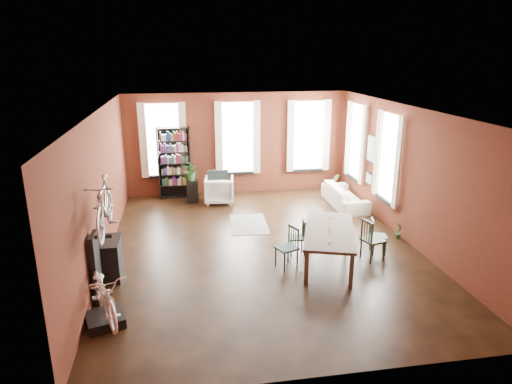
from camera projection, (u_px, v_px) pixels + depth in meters
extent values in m
plane|color=black|center=(263.00, 248.00, 10.67)|extent=(9.00, 9.00, 0.00)
cube|color=silver|center=(264.00, 110.00, 9.73)|extent=(7.00, 9.00, 0.04)
cube|color=#4B1C12|center=(238.00, 144.00, 14.44)|extent=(7.00, 0.04, 3.20)
cube|color=#4B1C12|center=(325.00, 274.00, 5.96)|extent=(7.00, 0.04, 3.20)
cube|color=#4B1C12|center=(101.00, 189.00, 9.64)|extent=(0.04, 9.00, 3.20)
cube|color=#4B1C12|center=(409.00, 175.00, 10.75)|extent=(0.04, 9.00, 3.20)
cube|color=white|center=(163.00, 140.00, 13.99)|extent=(1.00, 0.04, 2.20)
cube|color=beige|center=(163.00, 140.00, 13.92)|extent=(1.40, 0.06, 2.30)
cube|color=white|center=(238.00, 138.00, 14.35)|extent=(1.00, 0.04, 2.20)
cube|color=beige|center=(238.00, 138.00, 14.29)|extent=(1.40, 0.06, 2.30)
cube|color=white|center=(308.00, 136.00, 14.72)|extent=(1.00, 0.04, 2.20)
cube|color=beige|center=(309.00, 136.00, 14.65)|extent=(1.40, 0.06, 2.30)
cube|color=white|center=(390.00, 158.00, 11.63)|extent=(0.04, 1.00, 2.20)
cube|color=beige|center=(387.00, 158.00, 11.62)|extent=(0.06, 1.40, 2.30)
cube|color=white|center=(357.00, 142.00, 13.70)|extent=(0.04, 1.00, 2.20)
cube|color=beige|center=(355.00, 142.00, 13.69)|extent=(0.06, 1.40, 2.30)
cube|color=black|center=(372.00, 149.00, 12.67)|extent=(0.04, 0.55, 0.75)
cube|color=black|center=(370.00, 179.00, 12.92)|extent=(0.04, 0.45, 0.35)
cube|color=#49382C|center=(329.00, 246.00, 9.79)|extent=(1.67, 2.46, 0.77)
cube|color=#1C3B3D|center=(287.00, 248.00, 9.60)|extent=(0.53, 0.53, 0.88)
cube|color=black|center=(297.00, 237.00, 10.25)|extent=(0.39, 0.39, 0.79)
cube|color=#20301C|center=(373.00, 240.00, 9.94)|extent=(0.53, 0.53, 0.93)
cube|color=#1A3A36|center=(378.00, 236.00, 10.30)|extent=(0.45, 0.45, 0.80)
cube|color=black|center=(174.00, 163.00, 14.08)|extent=(1.00, 0.32, 2.20)
imported|color=white|center=(219.00, 189.00, 13.74)|extent=(0.94, 0.89, 0.87)
imported|color=beige|center=(345.00, 193.00, 13.47)|extent=(0.61, 2.08, 0.81)
cube|color=black|center=(249.00, 224.00, 12.12)|extent=(1.04, 1.58, 0.01)
cube|color=black|center=(105.00, 320.00, 7.64)|extent=(0.73, 0.73, 0.17)
cube|color=black|center=(96.00, 268.00, 8.24)|extent=(0.16, 0.60, 1.30)
cube|color=black|center=(111.00, 259.00, 9.18)|extent=(0.40, 0.80, 0.80)
cube|color=black|center=(192.00, 191.00, 13.85)|extent=(0.35, 0.35, 0.68)
imported|color=#396327|center=(333.00, 190.00, 14.58)|extent=(0.40, 0.70, 0.31)
imported|color=#325C25|center=(398.00, 236.00, 11.16)|extent=(0.49, 0.46, 0.16)
imported|color=silver|center=(102.00, 271.00, 7.37)|extent=(0.83, 1.00, 1.63)
imported|color=#A5A8AD|center=(102.00, 189.00, 7.84)|extent=(0.47, 1.00, 1.66)
imported|color=#235421|center=(191.00, 173.00, 13.66)|extent=(0.72, 0.76, 0.47)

